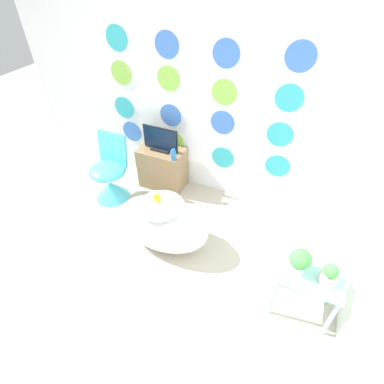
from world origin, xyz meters
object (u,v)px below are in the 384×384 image
object	(u,v)px
potted_plant_left	(300,260)
vase	(173,155)
bathtub	(163,224)
chair	(110,179)
tv	(160,140)
potted_plant_right	(329,274)

from	to	relation	value
potted_plant_left	vase	bearing A→B (deg)	148.95
bathtub	potted_plant_left	bearing A→B (deg)	-8.21
bathtub	vase	bearing A→B (deg)	107.72
bathtub	chair	bearing A→B (deg)	156.78
chair	tv	bearing A→B (deg)	44.74
bathtub	vase	size ratio (longest dim) A/B	7.03
tv	vase	distance (m)	0.27
potted_plant_left	potted_plant_right	size ratio (longest dim) A/B	1.23
chair	vase	size ratio (longest dim) A/B	5.84
vase	potted_plant_left	distance (m)	1.85
chair	potted_plant_right	xyz separation A→B (m)	(2.52, -0.61, 0.31)
vase	potted_plant_right	bearing A→B (deg)	-27.86
bathtub	chair	size ratio (longest dim) A/B	1.20
bathtub	potted_plant_left	size ratio (longest dim) A/B	4.35
tv	potted_plant_right	xyz separation A→B (m)	(2.04, -1.08, -0.10)
bathtub	potted_plant_right	xyz separation A→B (m)	(1.57, -0.20, 0.30)
chair	potted_plant_right	size ratio (longest dim) A/B	4.43
bathtub	tv	bearing A→B (deg)	118.37
chair	tv	world-z (taller)	tv
bathtub	potted_plant_right	bearing A→B (deg)	-7.19
vase	bathtub	bearing A→B (deg)	-72.28
bathtub	tv	world-z (taller)	tv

